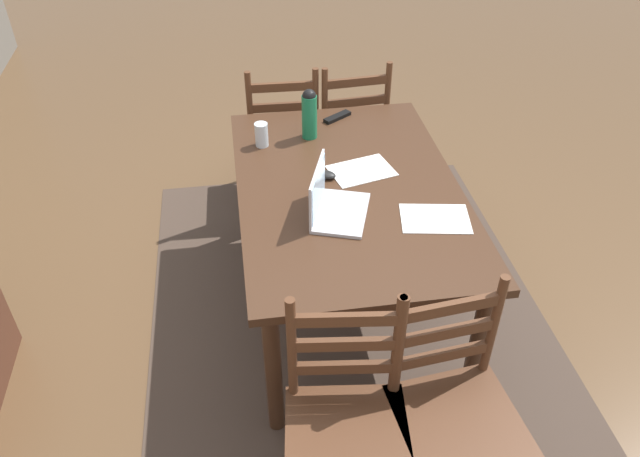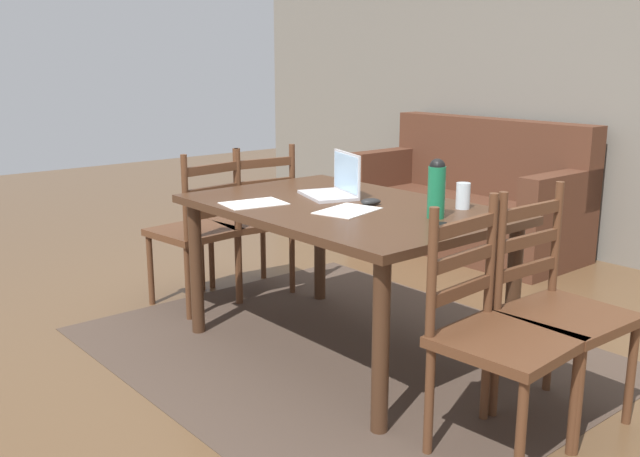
# 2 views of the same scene
# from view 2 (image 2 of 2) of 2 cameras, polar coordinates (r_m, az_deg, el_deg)

# --- Properties ---
(ground_plane) EXTENTS (14.00, 14.00, 0.00)m
(ground_plane) POSITION_cam_2_polar(r_m,az_deg,el_deg) (3.70, 1.85, -9.72)
(ground_plane) COLOR brown
(area_rug) EXTENTS (2.48, 2.04, 0.01)m
(area_rug) POSITION_cam_2_polar(r_m,az_deg,el_deg) (3.70, 1.85, -9.68)
(area_rug) COLOR #47382D
(area_rug) RESTS_ON ground
(wall_back) EXTENTS (8.00, 0.12, 2.70)m
(wall_back) POSITION_cam_2_polar(r_m,az_deg,el_deg) (5.51, 23.08, 11.31)
(wall_back) COLOR slate
(wall_back) RESTS_ON ground
(dining_table) EXTENTS (1.56, 1.03, 0.76)m
(dining_table) POSITION_cam_2_polar(r_m,az_deg,el_deg) (3.49, 1.94, 0.48)
(dining_table) COLOR #422819
(dining_table) RESTS_ON ground
(chair_left_far) EXTENTS (0.49, 0.49, 0.95)m
(chair_left_far) POSITION_cam_2_polar(r_m,az_deg,el_deg) (4.48, -5.35, 0.57)
(chair_left_far) COLOR #56331E
(chair_left_far) RESTS_ON ground
(chair_left_near) EXTENTS (0.48, 0.48, 0.95)m
(chair_left_near) POSITION_cam_2_polar(r_m,az_deg,el_deg) (4.27, -9.77, -0.21)
(chair_left_near) COLOR #56331E
(chair_left_near) RESTS_ON ground
(chair_right_far) EXTENTS (0.45, 0.45, 0.95)m
(chair_right_far) POSITION_cam_2_polar(r_m,az_deg,el_deg) (3.05, 18.53, -6.27)
(chair_right_far) COLOR #56331E
(chair_right_far) RESTS_ON ground
(chair_right_near) EXTENTS (0.47, 0.47, 0.95)m
(chair_right_near) POSITION_cam_2_polar(r_m,az_deg,el_deg) (2.72, 13.89, -8.36)
(chair_right_near) COLOR #56331E
(chair_right_near) RESTS_ON ground
(couch) EXTENTS (1.80, 0.80, 1.00)m
(couch) POSITION_cam_2_polar(r_m,az_deg,el_deg) (5.70, 11.95, 2.03)
(couch) COLOR #512D1E
(couch) RESTS_ON ground
(laptop) EXTENTS (0.37, 0.31, 0.23)m
(laptop) POSITION_cam_2_polar(r_m,az_deg,el_deg) (3.68, 1.30, 3.49)
(laptop) COLOR silver
(laptop) RESTS_ON dining_table
(water_bottle) EXTENTS (0.08, 0.08, 0.27)m
(water_bottle) POSITION_cam_2_polar(r_m,az_deg,el_deg) (3.20, 9.32, 3.27)
(water_bottle) COLOR #197247
(water_bottle) RESTS_ON dining_table
(drinking_glass) EXTENTS (0.07, 0.07, 0.12)m
(drinking_glass) POSITION_cam_2_polar(r_m,az_deg,el_deg) (3.43, 11.38, 2.58)
(drinking_glass) COLOR silver
(drinking_glass) RESTS_ON dining_table
(computer_mouse) EXTENTS (0.10, 0.12, 0.03)m
(computer_mouse) POSITION_cam_2_polar(r_m,az_deg,el_deg) (3.47, 4.09, 2.16)
(computer_mouse) COLOR black
(computer_mouse) RESTS_ON dining_table
(tv_remote) EXTENTS (0.13, 0.17, 0.02)m
(tv_remote) POSITION_cam_2_polar(r_m,az_deg,el_deg) (2.98, 9.51, -0.00)
(tv_remote) COLOR black
(tv_remote) RESTS_ON dining_table
(paper_stack_left) EXTENTS (0.28, 0.34, 0.00)m
(paper_stack_left) POSITION_cam_2_polar(r_m,az_deg,el_deg) (3.33, 2.22, 1.44)
(paper_stack_left) COLOR white
(paper_stack_left) RESTS_ON dining_table
(paper_stack_right) EXTENTS (0.26, 0.33, 0.00)m
(paper_stack_right) POSITION_cam_2_polar(r_m,az_deg,el_deg) (3.51, -5.32, 2.01)
(paper_stack_right) COLOR white
(paper_stack_right) RESTS_ON dining_table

